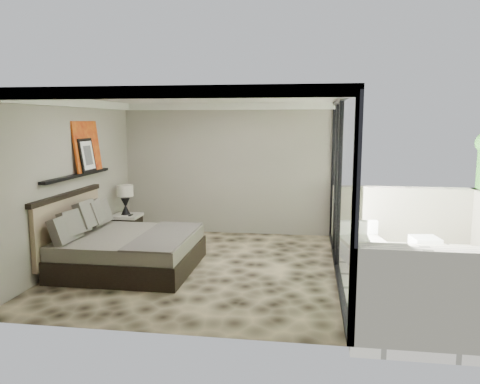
# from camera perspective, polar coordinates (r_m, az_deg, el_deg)

# --- Properties ---
(floor) EXTENTS (5.00, 5.00, 0.00)m
(floor) POSITION_cam_1_polar(r_m,az_deg,el_deg) (7.97, -4.76, -9.10)
(floor) COLOR black
(floor) RESTS_ON ground
(ceiling) EXTENTS (4.50, 5.00, 0.02)m
(ceiling) POSITION_cam_1_polar(r_m,az_deg,el_deg) (7.60, -5.03, 11.37)
(ceiling) COLOR silver
(ceiling) RESTS_ON back_wall
(back_wall) EXTENTS (4.50, 0.02, 2.80)m
(back_wall) POSITION_cam_1_polar(r_m,az_deg,el_deg) (10.08, -1.61, 2.81)
(back_wall) COLOR gray
(back_wall) RESTS_ON floor
(left_wall) EXTENTS (0.02, 5.00, 2.80)m
(left_wall) POSITION_cam_1_polar(r_m,az_deg,el_deg) (8.46, -19.81, 1.18)
(left_wall) COLOR gray
(left_wall) RESTS_ON floor
(glass_wall) EXTENTS (0.08, 5.00, 2.80)m
(glass_wall) POSITION_cam_1_polar(r_m,az_deg,el_deg) (7.47, 12.15, 0.56)
(glass_wall) COLOR white
(glass_wall) RESTS_ON floor
(terrace_slab) EXTENTS (3.00, 5.00, 0.12)m
(terrace_slab) POSITION_cam_1_polar(r_m,az_deg,el_deg) (8.04, 22.71, -10.06)
(terrace_slab) COLOR beige
(terrace_slab) RESTS_ON ground
(picture_ledge) EXTENTS (0.12, 2.20, 0.05)m
(picture_ledge) POSITION_cam_1_polar(r_m,az_deg,el_deg) (8.51, -19.17, 1.93)
(picture_ledge) COLOR black
(picture_ledge) RESTS_ON left_wall
(bed) EXTENTS (2.16, 2.09, 1.19)m
(bed) POSITION_cam_1_polar(r_m,az_deg,el_deg) (8.01, -13.94, -6.62)
(bed) COLOR black
(bed) RESTS_ON floor
(nightstand) EXTENTS (0.70, 0.70, 0.54)m
(nightstand) POSITION_cam_1_polar(r_m,az_deg,el_deg) (9.97, -13.59, -4.07)
(nightstand) COLOR black
(nightstand) RESTS_ON floor
(table_lamp) EXTENTS (0.33, 0.33, 0.61)m
(table_lamp) POSITION_cam_1_polar(r_m,az_deg,el_deg) (9.86, -13.82, -0.45)
(table_lamp) COLOR black
(table_lamp) RESTS_ON nightstand
(abstract_canvas) EXTENTS (0.13, 0.90, 0.90)m
(abstract_canvas) POSITION_cam_1_polar(r_m,az_deg,el_deg) (8.85, -18.17, 5.30)
(abstract_canvas) COLOR #BE5A10
(abstract_canvas) RESTS_ON picture_ledge
(framed_print) EXTENTS (0.11, 0.50, 0.60)m
(framed_print) POSITION_cam_1_polar(r_m,az_deg,el_deg) (8.72, -18.16, 4.27)
(framed_print) COLOR black
(framed_print) RESTS_ON picture_ledge
(ottoman) EXTENTS (0.50, 0.50, 0.44)m
(ottoman) POSITION_cam_1_polar(r_m,az_deg,el_deg) (8.76, 21.58, -6.54)
(ottoman) COLOR silver
(ottoman) RESTS_ON terrace_slab
(lounger) EXTENTS (1.05, 1.65, 0.60)m
(lounger) POSITION_cam_1_polar(r_m,az_deg,el_deg) (8.43, 15.34, -7.07)
(lounger) COLOR silver
(lounger) RESTS_ON terrace_slab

